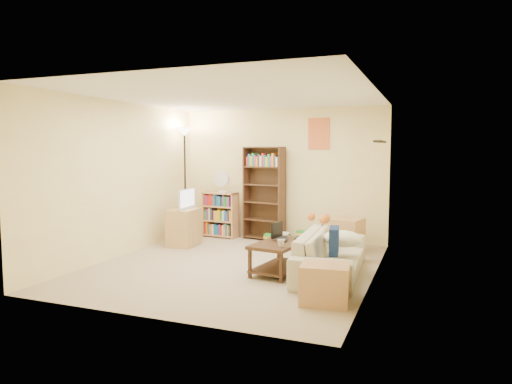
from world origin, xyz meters
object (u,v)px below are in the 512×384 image
tall_bookshelf (264,191)px  end_cabinet (325,284)px  mug (281,243)px  coffee_table (280,253)px  television (184,199)px  side_table (346,235)px  short_bookshelf (220,215)px  sofa (331,253)px  desk_fan (221,181)px  floor_lamp (185,150)px  tabby_cat (322,218)px  laptop (286,239)px  tv_stand (184,227)px

tall_bookshelf → end_cabinet: size_ratio=3.33×
tall_bookshelf → mug: bearing=-55.3°
coffee_table → mug: (0.11, -0.30, 0.20)m
coffee_table → end_cabinet: bearing=-41.6°
television → tall_bookshelf: bearing=-51.5°
television → coffee_table: bearing=-121.1°
side_table → short_bookshelf: bearing=170.7°
coffee_table → sofa: bearing=24.1°
desk_fan → floor_lamp: size_ratio=0.20×
tall_bookshelf → floor_lamp: bearing=-155.9°
tabby_cat → laptop: (-0.35, -0.77, -0.21)m
floor_lamp → end_cabinet: bearing=-39.7°
laptop → side_table: 1.64m
television → desk_fan: 1.02m
sofa → floor_lamp: 3.86m
television → side_table: (2.82, 0.56, -0.56)m
end_cabinet → mug: bearing=136.0°
floor_lamp → tall_bookshelf: bearing=14.3°
tv_stand → short_bookshelf: (0.26, 0.97, 0.11)m
mug → tall_bookshelf: tall_bookshelf is taller
short_bookshelf → desk_fan: 0.68m
short_bookshelf → coffee_table: bearing=-42.6°
coffee_table → end_cabinet: (0.87, -1.02, -0.06)m
tv_stand → floor_lamp: bearing=113.7°
coffee_table → side_table: size_ratio=1.86×
coffee_table → television: size_ratio=1.65×
sofa → desk_fan: size_ratio=4.65×
laptop → tall_bookshelf: bearing=14.6°
sofa → television: size_ratio=3.19×
television → desk_fan: desk_fan is taller
television → sofa: bearing=-111.8°
laptop → mug: mug is taller
tabby_cat → tv_stand: bearing=175.9°
television → desk_fan: (0.31, 0.93, 0.28)m
tabby_cat → sofa: bearing=-68.1°
sofa → floor_lamp: bearing=60.3°
desk_fan → side_table: 2.67m
mug → tv_stand: bearing=148.2°
television → end_cabinet: (3.06, -2.16, -0.62)m
sofa → laptop: (-0.65, -0.02, 0.16)m
tv_stand → end_cabinet: tv_stand is taller
tall_bookshelf → side_table: size_ratio=3.13×
tall_bookshelf → end_cabinet: (1.90, -3.20, -0.72)m
tall_bookshelf → desk_fan: 0.87m
tv_stand → television: television is taller
mug → television: size_ratio=0.21×
floor_lamp → side_table: floor_lamp is taller
laptop → tall_bookshelf: tall_bookshelf is taller
tabby_cat → coffee_table: tabby_cat is taller
end_cabinet → laptop: bearing=124.9°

